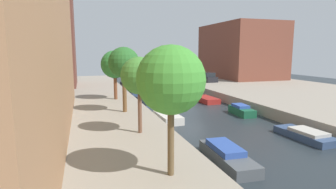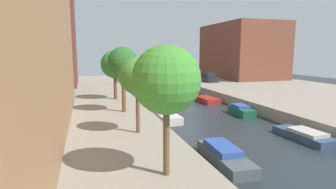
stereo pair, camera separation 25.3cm
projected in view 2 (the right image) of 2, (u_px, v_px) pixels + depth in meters
The scene contains 18 objects.
ground_plane at pixel (192, 111), 26.66m from camera, with size 84.00×84.00×0.00m, color #232B30.
quay_left at pixel (22, 116), 22.27m from camera, with size 20.00×64.00×1.00m, color gray.
quay_right at pixel (315, 98), 30.91m from camera, with size 20.00×64.00×1.00m, color gray.
apartment_tower_far at pixel (35, 17), 36.41m from camera, with size 10.00×9.15×18.55m, color brown.
low_block_right at pixel (241, 51), 50.41m from camera, with size 10.00×15.58×9.74m, color brown.
street_tree_0 at pixel (166, 81), 9.91m from camera, with size 2.56×2.56×4.94m.
street_tree_1 at pixel (137, 76), 15.44m from camera, with size 2.15×2.15×4.42m.
street_tree_2 at pixel (123, 63), 20.96m from camera, with size 2.39×2.39×5.07m.
street_tree_3 at pixel (115, 65), 26.82m from camera, with size 2.73×2.73×4.84m.
parked_car at pixel (207, 78), 43.65m from camera, with size 2.02×4.44×1.46m.
moored_boat_left_1 at pixel (224, 155), 14.07m from camera, with size 1.62×4.51×0.87m.
moored_boat_left_2 at pixel (167, 117), 22.52m from camera, with size 1.66×3.54×0.63m.
moored_boat_left_3 at pixel (148, 101), 29.78m from camera, with size 1.87×4.24×0.96m.
moored_boat_left_4 at pixel (136, 91), 37.35m from camera, with size 1.63×4.29×0.88m.
moored_boat_left_5 at pixel (126, 85), 43.96m from camera, with size 1.73×3.94×0.90m.
moored_boat_right_1 at pixel (304, 135), 17.82m from camera, with size 1.80×4.13×0.67m.
moored_boat_right_2 at pixel (241, 111), 24.78m from camera, with size 1.46×3.16×0.91m.
moored_boat_right_3 at pixel (207, 100), 31.09m from camera, with size 1.77×3.69×0.57m.
Camera 2 is at (-9.88, -24.28, 5.66)m, focal length 29.09 mm.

